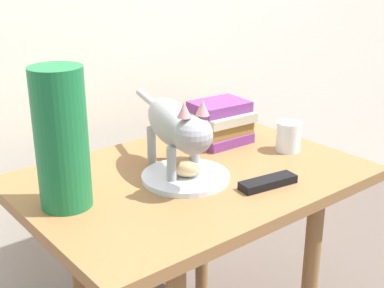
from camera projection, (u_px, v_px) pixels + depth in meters
The scene contains 8 objects.
side_table at pixel (192, 201), 1.38m from camera, with size 0.86×0.61×0.60m.
plate at pixel (186, 177), 1.31m from camera, with size 0.22×0.22×0.01m, color silver.
bread_roll at pixel (185, 166), 1.29m from camera, with size 0.08×0.06×0.05m, color #E0BC7A.
cat at pixel (175, 126), 1.29m from camera, with size 0.18×0.46×0.23m.
book_stack at pixel (220, 123), 1.55m from camera, with size 0.19×0.15×0.12m.
green_vase at pixel (61, 139), 1.13m from camera, with size 0.12×0.12×0.32m, color #196B38.
candle_jar at pixel (288, 138), 1.49m from camera, with size 0.07×0.07×0.08m.
tv_remote at pixel (268, 182), 1.27m from camera, with size 0.15×0.04×0.02m, color black.
Camera 1 is at (-0.78, -0.96, 1.14)m, focal length 49.12 mm.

